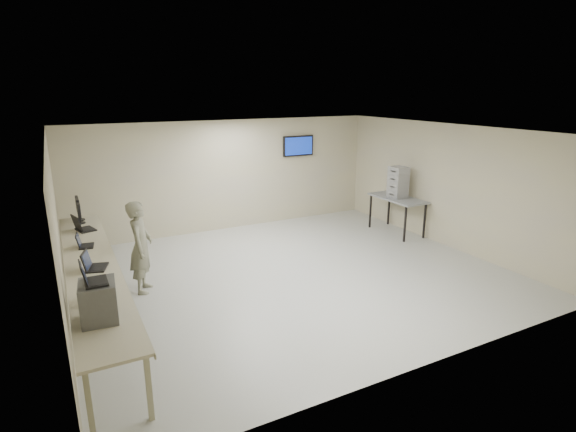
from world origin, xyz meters
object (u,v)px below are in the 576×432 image
workbench (92,267)px  side_table (397,200)px  equipment_box (99,301)px  soldier (141,247)px

workbench → side_table: (7.19, 1.16, 0.02)m
workbench → side_table: side_table is taller
side_table → workbench: bearing=-170.8°
equipment_box → soldier: (0.91, 2.59, -0.30)m
equipment_box → soldier: size_ratio=0.29×
workbench → equipment_box: equipment_box is taller
workbench → soldier: size_ratio=3.58×
equipment_box → side_table: equipment_box is taller
workbench → soldier: bearing=35.1°
workbench → side_table: 7.28m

